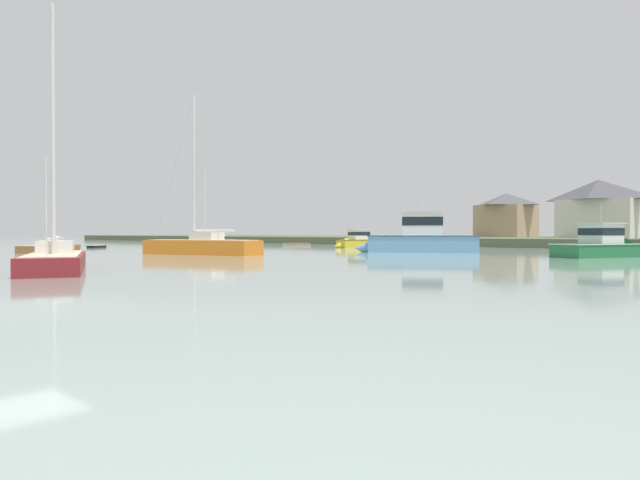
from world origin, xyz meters
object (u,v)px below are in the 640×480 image
dinghy_black (97,247)px  sailboat_wood (50,250)px  sailboat_grey (209,244)px  sailboat_maroon (55,265)px  cruiser_skyblue (413,243)px  dinghy_sand (297,244)px  sailboat_orange (202,251)px  cruiser_yellow (357,243)px  cruiser_green (606,250)px  mooring_buoy_red (576,251)px

dinghy_black → sailboat_wood: 15.40m
sailboat_grey → sailboat_maroon: sailboat_maroon is taller
cruiser_skyblue → sailboat_wood: sailboat_wood is taller
dinghy_sand → sailboat_orange: bearing=-58.5°
cruiser_skyblue → sailboat_orange: bearing=-120.7°
sailboat_grey → sailboat_wood: size_ratio=1.27×
dinghy_black → cruiser_yellow: (21.45, 21.17, 0.37)m
cruiser_green → sailboat_grey: 47.52m
cruiser_green → dinghy_black: (-51.04, -13.26, -0.43)m
cruiser_yellow → sailboat_maroon: 44.16m
sailboat_wood → sailboat_maroon: bearing=-21.7°
cruiser_skyblue → dinghy_sand: (-26.25, 11.54, -0.72)m
cruiser_skyblue → sailboat_grey: bearing=177.6°
cruiser_skyblue → sailboat_orange: 18.47m
sailboat_maroon → mooring_buoy_red: sailboat_maroon is taller
sailboat_orange → dinghy_sand: (-16.82, 27.42, -0.16)m
cruiser_green → cruiser_yellow: bearing=165.0°
cruiser_skyblue → dinghy_black: bearing=-161.4°
dinghy_black → dinghy_sand: size_ratio=0.70×
sailboat_grey → mooring_buoy_red: size_ratio=24.09×
cruiser_skyblue → sailboat_grey: (-31.87, 1.34, -0.62)m
sailboat_grey → sailboat_maroon: bearing=-44.9°
sailboat_maroon → dinghy_sand: bearing=122.6°
dinghy_black → sailboat_maroon: (37.04, -20.14, 0.16)m
dinghy_black → sailboat_wood: sailboat_wood is taller
dinghy_sand → dinghy_black: bearing=-111.3°
sailboat_wood → cruiser_yellow: bearing=72.6°
sailboat_grey → cruiser_yellow: bearing=23.9°
cruiser_skyblue → cruiser_yellow: 16.75m
cruiser_skyblue → cruiser_yellow: bearing=146.4°
cruiser_green → sailboat_grey: (-47.52, -0.02, -0.30)m
sailboat_grey → cruiser_green: bearing=0.0°
sailboat_wood → sailboat_grey: bearing=109.3°
sailboat_grey → dinghy_sand: sailboat_grey is taller
sailboat_orange → cruiser_yellow: 25.55m
cruiser_skyblue → dinghy_sand: bearing=156.3°
dinghy_sand → cruiser_yellow: cruiser_yellow is taller
sailboat_orange → sailboat_maroon: sailboat_orange is taller
dinghy_black → sailboat_maroon: sailboat_maroon is taller
cruiser_green → dinghy_sand: size_ratio=2.12×
sailboat_wood → sailboat_maroon: sailboat_maroon is taller
sailboat_orange → cruiser_yellow: (-4.51, 25.14, 0.18)m
mooring_buoy_red → dinghy_black: bearing=-154.8°
dinghy_sand → cruiser_yellow: bearing=-10.5°
sailboat_maroon → sailboat_orange: bearing=124.4°
sailboat_grey → dinghy_black: size_ratio=4.10×
sailboat_grey → mooring_buoy_red: sailboat_grey is taller
cruiser_green → cruiser_skyblue: cruiser_skyblue is taller
cruiser_green → dinghy_sand: bearing=166.3°
sailboat_grey → dinghy_sand: (5.63, 10.20, -0.10)m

